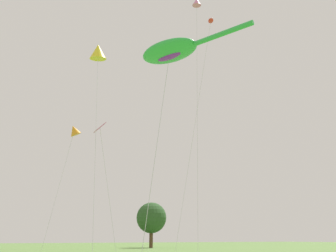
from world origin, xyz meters
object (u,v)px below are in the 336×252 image
at_px(small_kite_tiny_distant, 98,52).
at_px(small_kite_bird_shape, 100,132).
at_px(big_show_kite, 171,51).
at_px(tree_oak_left, 151,218).
at_px(small_kite_diamond_red, 197,3).
at_px(small_kite_delta_white, 74,130).
at_px(small_kite_streamer_purple, 210,29).

bearing_deg(small_kite_tiny_distant, small_kite_bird_shape, 136.09).
bearing_deg(big_show_kite, small_kite_tiny_distant, 14.03).
bearing_deg(tree_oak_left, big_show_kite, -113.33).
bearing_deg(small_kite_diamond_red, small_kite_bird_shape, 24.40).
bearing_deg(small_kite_tiny_distant, small_kite_diamond_red, -143.57).
bearing_deg(small_kite_diamond_red, tree_oak_left, -97.58).
bearing_deg(tree_oak_left, small_kite_diamond_red, -109.46).
bearing_deg(small_kite_delta_white, small_kite_diamond_red, 67.74).
distance_m(big_show_kite, small_kite_diamond_red, 12.41).
bearing_deg(small_kite_tiny_distant, tree_oak_left, -88.87).
height_order(small_kite_streamer_purple, small_kite_delta_white, small_kite_streamer_purple).
distance_m(small_kite_bird_shape, tree_oak_left, 50.99).
height_order(small_kite_bird_shape, small_kite_streamer_purple, small_kite_streamer_purple).
xyz_separation_m(big_show_kite, tree_oak_left, (20.73, 48.06, -7.79)).
relative_size(small_kite_bird_shape, small_kite_diamond_red, 0.38).
relative_size(small_kite_diamond_red, small_kite_tiny_distant, 1.54).
xyz_separation_m(small_kite_streamer_purple, small_kite_delta_white, (-10.26, 4.24, -9.91)).
bearing_deg(small_kite_diamond_red, small_kite_tiny_distant, 17.90).
height_order(small_kite_streamer_purple, tree_oak_left, small_kite_streamer_purple).
height_order(small_kite_bird_shape, small_kite_diamond_red, small_kite_diamond_red).
distance_m(small_kite_diamond_red, small_kite_tiny_distant, 12.73).
bearing_deg(tree_oak_left, small_kite_tiny_distant, -119.27).
bearing_deg(small_kite_delta_white, small_kite_streamer_purple, 61.74).
distance_m(small_kite_bird_shape, small_kite_tiny_distant, 6.51).
xyz_separation_m(small_kite_streamer_purple, tree_oak_left, (14.69, 44.09, -13.88)).
bearing_deg(tree_oak_left, small_kite_streamer_purple, -108.43).
bearing_deg(big_show_kite, small_kite_diamond_red, -74.08).
relative_size(small_kite_streamer_purple, tree_oak_left, 2.32).
distance_m(small_kite_diamond_red, tree_oak_left, 48.61).
relative_size(small_kite_bird_shape, tree_oak_left, 1.01).
relative_size(small_kite_bird_shape, small_kite_tiny_distant, 0.59).
distance_m(small_kite_bird_shape, small_kite_delta_white, 5.18).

